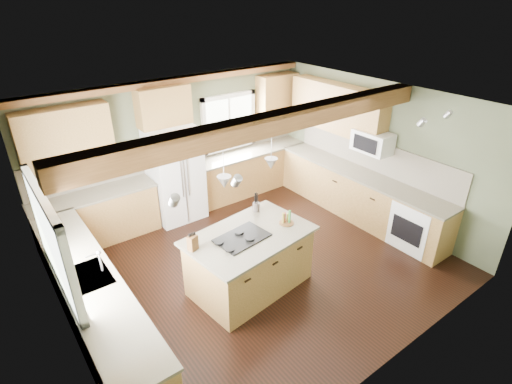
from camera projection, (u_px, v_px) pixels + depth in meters
floor at (256, 263)px, 6.53m from camera, size 5.60×5.60×0.00m
ceiling at (256, 107)px, 5.34m from camera, size 5.60×5.60×0.00m
wall_back at (179, 145)px, 7.71m from camera, size 5.60×0.00×5.60m
wall_left at (55, 262)px, 4.45m from camera, size 0.00×5.00×5.00m
wall_right at (376, 151)px, 7.42m from camera, size 0.00×5.00×5.00m
ceiling_beam at (273, 123)px, 5.12m from camera, size 5.55×0.26×0.26m
soffit_trim at (175, 81)px, 7.07m from camera, size 5.55×0.20×0.10m
backsplash_back at (179, 150)px, 7.75m from camera, size 5.58×0.03×0.58m
backsplash_right at (373, 155)px, 7.49m from camera, size 0.03×3.70×0.58m
base_cab_back_left at (98, 218)px, 6.95m from camera, size 2.02×0.60×0.88m
counter_back_left at (93, 195)px, 6.73m from camera, size 2.06×0.64×0.04m
base_cab_back_right at (250, 172)px, 8.69m from camera, size 2.62×0.60×0.88m
counter_back_right at (250, 152)px, 8.48m from camera, size 2.66×0.64×0.04m
base_cab_left at (95, 306)px, 5.04m from camera, size 0.60×3.70×0.88m
counter_left at (88, 277)px, 4.83m from camera, size 0.64×3.74×0.04m
base_cab_right at (358, 196)px, 7.69m from camera, size 0.60×3.70×0.88m
counter_right at (361, 174)px, 7.48m from camera, size 0.64×3.74×0.04m
upper_cab_back_left at (65, 136)px, 6.23m from camera, size 1.40×0.35×0.90m
upper_cab_over_fridge at (163, 106)px, 7.04m from camera, size 0.96×0.35×0.70m
upper_cab_right at (337, 108)px, 7.67m from camera, size 0.35×2.20×0.90m
upper_cab_back_corner at (277, 96)px, 8.51m from camera, size 0.90×0.35×0.90m
window_left at (50, 241)px, 4.38m from camera, size 0.04×1.60×1.05m
window_back at (228, 122)px, 8.20m from camera, size 1.10×0.04×1.00m
sink at (88, 277)px, 4.82m from camera, size 0.50×0.65×0.03m
faucet at (101, 262)px, 4.85m from camera, size 0.02×0.02×0.28m
dishwasher at (135, 378)px, 4.12m from camera, size 0.60×0.60×0.84m
oven at (417, 225)px, 6.77m from camera, size 0.60×0.72×0.84m
microwave at (372, 142)px, 7.15m from camera, size 0.40×0.70×0.38m
pendant_left at (224, 182)px, 4.93m from camera, size 0.18×0.18×0.16m
pendant_right at (271, 164)px, 5.44m from camera, size 0.18×0.18×0.16m
refrigerator at (175, 174)px, 7.47m from camera, size 0.90×0.74×1.80m
island at (250, 262)px, 5.85m from camera, size 1.77×1.21×0.88m
island_top at (249, 236)px, 5.63m from camera, size 1.89×1.33×0.04m
cooktop at (242, 238)px, 5.54m from camera, size 0.77×0.56×0.02m
knife_block at (193, 243)px, 5.26m from camera, size 0.15×0.13×0.21m
utensil_crock at (256, 207)px, 6.18m from camera, size 0.14×0.14×0.14m
bottle_tray at (287, 217)px, 5.84m from camera, size 0.29×0.29×0.20m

